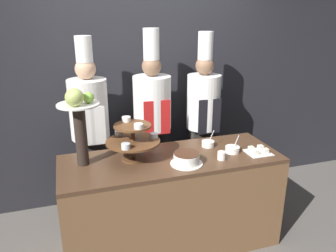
{
  "coord_description": "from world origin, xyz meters",
  "views": [
    {
      "loc": [
        -0.81,
        -2.08,
        2.03
      ],
      "look_at": [
        0.0,
        0.44,
        1.12
      ],
      "focal_mm": 35.0,
      "sensor_mm": 36.0,
      "label": 1
    }
  ],
  "objects": [
    {
      "name": "serving_bowl_near",
      "position": [
        0.54,
        0.28,
        0.89
      ],
      "size": [
        0.13,
        0.13,
        0.16
      ],
      "color": "white",
      "rests_on": "buffet_counter"
    },
    {
      "name": "chef_left",
      "position": [
        -0.61,
        0.98,
        1.0
      ],
      "size": [
        0.36,
        0.36,
        1.84
      ],
      "color": "#28282D",
      "rests_on": "ground_plane"
    },
    {
      "name": "cake_square_tray",
      "position": [
        0.76,
        0.2,
        0.88
      ],
      "size": [
        0.21,
        0.19,
        0.05
      ],
      "color": "white",
      "rests_on": "buffet_counter"
    },
    {
      "name": "cake_round",
      "position": [
        0.08,
        0.18,
        0.91
      ],
      "size": [
        0.27,
        0.27,
        0.1
      ],
      "color": "white",
      "rests_on": "buffet_counter"
    },
    {
      "name": "fruit_pedestal",
      "position": [
        -0.73,
        0.42,
        1.28
      ],
      "size": [
        0.33,
        0.33,
        0.65
      ],
      "color": "#2D231E",
      "rests_on": "buffet_counter"
    },
    {
      "name": "chef_center_left",
      "position": [
        0.01,
        0.98,
        1.01
      ],
      "size": [
        0.38,
        0.38,
        1.9
      ],
      "color": "#28282D",
      "rests_on": "ground_plane"
    },
    {
      "name": "chef_center_right",
      "position": [
        0.57,
        0.98,
        1.0
      ],
      "size": [
        0.35,
        0.35,
        1.86
      ],
      "color": "#38332D",
      "rests_on": "ground_plane"
    },
    {
      "name": "buffet_counter",
      "position": [
        0.0,
        0.34,
        0.43
      ],
      "size": [
        1.88,
        0.69,
        0.87
      ],
      "color": "brown",
      "rests_on": "ground_plane"
    },
    {
      "name": "serving_bowl_far",
      "position": [
        0.4,
        0.47,
        0.89
      ],
      "size": [
        0.12,
        0.12,
        0.15
      ],
      "color": "white",
      "rests_on": "buffet_counter"
    },
    {
      "name": "wall_back",
      "position": [
        0.0,
        1.35,
        1.4
      ],
      "size": [
        10.0,
        0.06,
        2.8
      ],
      "color": "#232328",
      "rests_on": "ground_plane"
    },
    {
      "name": "cup_white",
      "position": [
        0.39,
        0.18,
        0.9
      ],
      "size": [
        0.07,
        0.07,
        0.07
      ],
      "color": "white",
      "rests_on": "buffet_counter"
    },
    {
      "name": "tiered_stand",
      "position": [
        -0.32,
        0.4,
        1.05
      ],
      "size": [
        0.45,
        0.45,
        0.35
      ],
      "color": "brown",
      "rests_on": "buffet_counter"
    }
  ]
}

